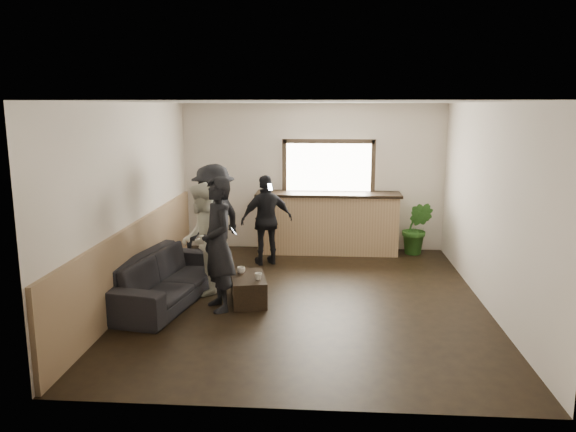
# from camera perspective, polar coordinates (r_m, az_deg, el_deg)

# --- Properties ---
(ground) EXTENTS (5.00, 6.00, 0.01)m
(ground) POSITION_cam_1_polar(r_m,az_deg,el_deg) (8.21, 1.86, -8.45)
(ground) COLOR black
(room_shell) EXTENTS (5.01, 6.01, 2.80)m
(room_shell) POSITION_cam_1_polar(r_m,az_deg,el_deg) (7.90, -3.43, 1.78)
(room_shell) COLOR silver
(room_shell) RESTS_ON ground
(bar_counter) EXTENTS (2.70, 0.68, 2.13)m
(bar_counter) POSITION_cam_1_polar(r_m,az_deg,el_deg) (10.63, 4.07, -0.32)
(bar_counter) COLOR tan
(bar_counter) RESTS_ON ground
(sofa) EXTENTS (1.31, 2.45, 0.68)m
(sofa) POSITION_cam_1_polar(r_m,az_deg,el_deg) (8.23, -12.28, -6.16)
(sofa) COLOR black
(sofa) RESTS_ON ground
(coffee_table) EXTENTS (0.63, 0.92, 0.37)m
(coffee_table) POSITION_cam_1_polar(r_m,az_deg,el_deg) (8.08, -4.06, -7.38)
(coffee_table) COLOR black
(coffee_table) RESTS_ON ground
(cup_a) EXTENTS (0.17, 0.17, 0.10)m
(cup_a) POSITION_cam_1_polar(r_m,az_deg,el_deg) (8.16, -4.79, -5.50)
(cup_a) COLOR silver
(cup_a) RESTS_ON coffee_table
(cup_b) EXTENTS (0.11, 0.11, 0.10)m
(cup_b) POSITION_cam_1_polar(r_m,az_deg,el_deg) (7.85, -3.03, -6.15)
(cup_b) COLOR silver
(cup_b) RESTS_ON coffee_table
(potted_plant) EXTENTS (0.66, 0.60, 1.00)m
(potted_plant) POSITION_cam_1_polar(r_m,az_deg,el_deg) (10.75, 12.96, -1.21)
(potted_plant) COLOR #2D6623
(potted_plant) RESTS_ON ground
(person_a) EXTENTS (0.71, 0.80, 1.83)m
(person_a) POSITION_cam_1_polar(r_m,az_deg,el_deg) (7.63, -7.13, -2.86)
(person_a) COLOR black
(person_a) RESTS_ON ground
(person_b) EXTENTS (0.71, 0.87, 1.66)m
(person_b) POSITION_cam_1_polar(r_m,az_deg,el_deg) (8.34, -8.73, -2.32)
(person_b) COLOR white
(person_b) RESTS_ON ground
(person_c) EXTENTS (1.15, 1.37, 1.84)m
(person_c) POSITION_cam_1_polar(r_m,az_deg,el_deg) (9.17, -7.53, -0.47)
(person_c) COLOR black
(person_c) RESTS_ON ground
(person_d) EXTENTS (1.00, 0.71, 1.58)m
(person_d) POSITION_cam_1_polar(r_m,az_deg,el_deg) (9.79, -2.17, -0.42)
(person_d) COLOR black
(person_d) RESTS_ON ground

